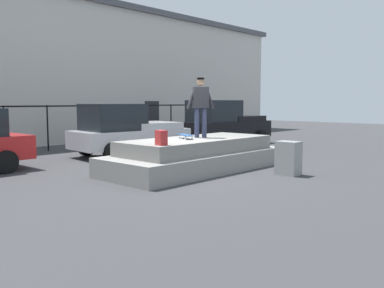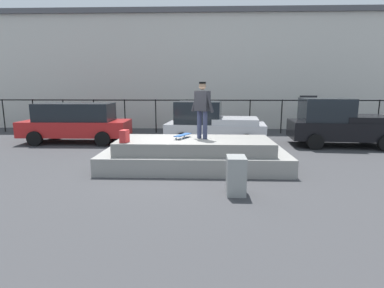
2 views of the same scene
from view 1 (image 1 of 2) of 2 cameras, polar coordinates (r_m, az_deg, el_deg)
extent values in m
plane|color=#38383A|center=(11.60, -1.17, -3.95)|extent=(60.00, 60.00, 0.00)
cube|color=gray|center=(12.04, 0.73, -2.32)|extent=(5.74, 2.32, 0.53)
cube|color=gray|center=(11.98, 0.73, -0.14)|extent=(4.71, 1.91, 0.39)
cylinder|color=#2D334C|center=(12.15, 0.67, 2.91)|extent=(0.14, 0.14, 0.86)
cylinder|color=#2D334C|center=(12.19, 1.69, 2.91)|extent=(0.14, 0.14, 0.86)
cube|color=#26262B|center=(12.15, 1.19, 6.38)|extent=(0.50, 0.46, 0.61)
cylinder|color=#26262B|center=(12.10, -0.09, 6.22)|extent=(0.29, 0.25, 0.61)
cylinder|color=#26262B|center=(12.21, 2.45, 6.21)|extent=(0.29, 0.25, 0.61)
sphere|color=tan|center=(12.17, 1.19, 8.48)|extent=(0.22, 0.22, 0.22)
cylinder|color=black|center=(12.17, 1.20, 8.95)|extent=(0.29, 0.29, 0.05)
cube|color=#264C8C|center=(11.77, -0.90, 1.24)|extent=(0.53, 0.81, 0.02)
cylinder|color=silver|center=(11.50, -0.91, 0.73)|extent=(0.05, 0.06, 0.06)
cylinder|color=silver|center=(11.57, 0.02, 0.76)|extent=(0.05, 0.06, 0.06)
cylinder|color=silver|center=(11.98, -1.78, 0.94)|extent=(0.05, 0.06, 0.06)
cylinder|color=silver|center=(12.05, -0.89, 0.97)|extent=(0.05, 0.06, 0.06)
cube|color=red|center=(10.06, -4.24, 0.86)|extent=(0.25, 0.32, 0.36)
cylinder|color=black|center=(12.51, -24.11, -2.26)|extent=(0.64, 0.23, 0.64)
cube|color=#B7B7BC|center=(15.47, -8.36, 0.82)|extent=(4.43, 2.26, 0.63)
cube|color=black|center=(15.03, -10.80, 3.63)|extent=(2.08, 1.87, 0.94)
cube|color=#B7B7BC|center=(15.91, -5.80, 2.56)|extent=(2.09, 1.92, 0.24)
cylinder|color=black|center=(15.65, -14.27, -0.41)|extent=(0.66, 0.29, 0.64)
cylinder|color=black|center=(14.02, -10.82, -1.03)|extent=(0.66, 0.29, 0.64)
cylinder|color=black|center=(17.00, -6.30, 0.22)|extent=(0.66, 0.29, 0.64)
cylinder|color=black|center=(15.51, -2.37, -0.28)|extent=(0.66, 0.29, 0.64)
cube|color=black|center=(19.24, 4.62, 2.01)|extent=(4.50, 2.27, 0.75)
cube|color=black|center=(18.65, 3.04, 4.53)|extent=(2.10, 1.91, 0.96)
cube|color=black|center=(19.85, 6.36, 3.54)|extent=(2.11, 1.96, 0.24)
cylinder|color=black|center=(19.01, -0.30, 0.85)|extent=(0.66, 0.27, 0.64)
cylinder|color=black|center=(17.63, 3.90, 0.44)|extent=(0.66, 0.27, 0.64)
cylinder|color=black|center=(20.90, 5.21, 1.27)|extent=(0.66, 0.27, 0.64)
cylinder|color=black|center=(19.65, 9.37, 0.93)|extent=(0.66, 0.27, 0.64)
cube|color=gray|center=(11.48, 13.05, -1.91)|extent=(0.44, 0.60, 0.91)
cylinder|color=black|center=(16.82, -24.31, 1.71)|extent=(0.06, 0.06, 1.83)
cylinder|color=black|center=(17.55, -19.15, 2.06)|extent=(0.06, 0.06, 1.83)
cylinder|color=black|center=(18.42, -14.44, 2.36)|extent=(0.06, 0.06, 1.83)
cylinder|color=black|center=(19.39, -10.17, 2.62)|extent=(0.06, 0.06, 1.83)
cylinder|color=black|center=(20.47, -6.34, 2.84)|extent=(0.06, 0.06, 1.83)
cylinder|color=black|center=(21.63, -2.89, 3.02)|extent=(0.06, 0.06, 1.83)
cylinder|color=black|center=(22.86, 0.19, 3.18)|extent=(0.06, 0.06, 1.83)
cylinder|color=black|center=(24.14, 2.95, 3.31)|extent=(0.06, 0.06, 1.83)
cylinder|color=black|center=(25.48, 5.43, 3.42)|extent=(0.06, 0.06, 1.83)
cube|color=black|center=(17.52, -19.25, 4.92)|extent=(24.00, 0.04, 0.06)
cube|color=#262628|center=(23.06, -5.49, 3.39)|extent=(1.00, 0.06, 2.00)
camera|label=2|loc=(9.23, 52.11, 7.01)|focal=28.87mm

